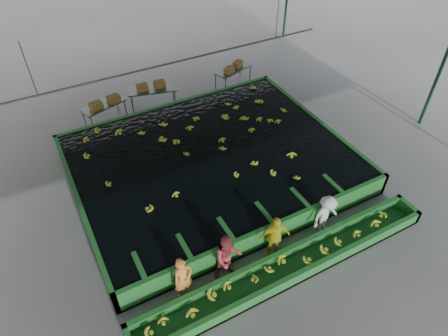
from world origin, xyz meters
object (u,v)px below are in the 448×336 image
packing_table_right (233,77)px  box_stack_left (106,105)px  worker_b (228,257)px  packing_table_mid (153,98)px  flotation_tank (212,163)px  worker_a (183,279)px  box_stack_mid (151,88)px  worker_d (326,215)px  box_stack_right (234,69)px  worker_c (274,237)px  sorting_trough (289,267)px  packing_table_left (105,113)px

packing_table_right → box_stack_left: 6.51m
worker_b → box_stack_left: 9.54m
packing_table_mid → packing_table_right: size_ratio=1.09×
flotation_tank → packing_table_right: 6.68m
worker_a → box_stack_mid: size_ratio=1.22×
worker_d → box_stack_right: worker_d is taller
worker_d → worker_c: bearing=174.7°
flotation_tank → worker_d: size_ratio=6.57×
box_stack_left → box_stack_right: size_ratio=1.10×
packing_table_mid → worker_d: bearing=-76.8°
worker_c → box_stack_right: bearing=83.4°
worker_d → box_stack_right: bearing=73.0°
worker_d → packing_table_mid: (-2.27, 9.66, -0.27)m
worker_a → worker_c: (3.02, 0.00, 0.03)m
flotation_tank → box_stack_mid: box_stack_mid is taller
flotation_tank → worker_c: worker_c is taller
worker_a → worker_c: worker_c is taller
worker_d → sorting_trough: bearing=-163.0°
worker_b → box_stack_left: worker_b is taller
sorting_trough → worker_b: worker_b is taller
sorting_trough → worker_c: (-0.04, 0.80, 0.58)m
worker_c → packing_table_mid: bearing=107.6°
packing_table_left → box_stack_mid: 2.35m
packing_table_right → box_stack_mid: 4.33m
worker_b → packing_table_left: size_ratio=0.90×
worker_b → box_stack_mid: size_ratio=1.31×
box_stack_mid → box_stack_left: bearing=-175.5°
worker_c → box_stack_left: 9.82m
worker_a → sorting_trough: bearing=-22.8°
packing_table_left → box_stack_right: (6.55, 0.00, 0.48)m
worker_c → flotation_tank: bearing=105.3°
packing_table_right → box_stack_mid: (-4.30, -0.01, 0.54)m
flotation_tank → worker_d: worker_d is taller
packing_table_mid → box_stack_mid: bearing=143.7°
packing_table_left → worker_b: bearing=-84.3°
worker_b → worker_d: worker_b is taller
box_stack_mid → box_stack_right: bearing=-1.0°
worker_c → box_stack_right: (3.97, 9.60, 0.08)m
sorting_trough → box_stack_mid: 10.50m
flotation_tank → packing_table_right: (3.96, 5.38, 0.00)m
worker_c → worker_a: bearing=-164.1°
worker_a → packing_table_right: (7.02, 9.68, -0.34)m
flotation_tank → packing_table_left: size_ratio=5.24×
flotation_tank → sorting_trough: flotation_tank is taller
sorting_trough → box_stack_mid: box_stack_mid is taller
packing_table_mid → box_stack_left: bearing=-175.9°
flotation_tank → box_stack_left: 5.80m
box_stack_left → box_stack_mid: box_stack_mid is taller
packing_table_left → sorting_trough: bearing=-75.9°
worker_c → packing_table_left: bearing=120.9°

